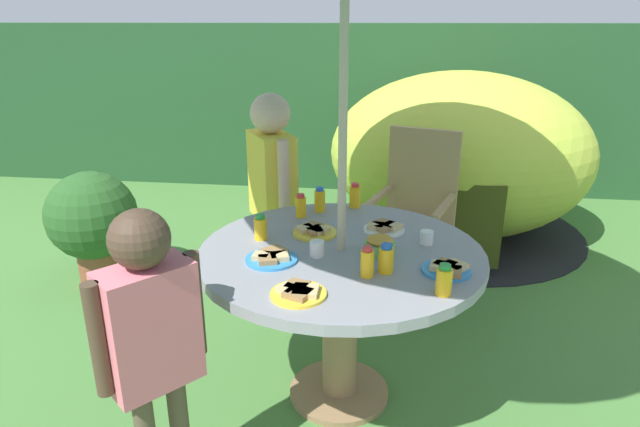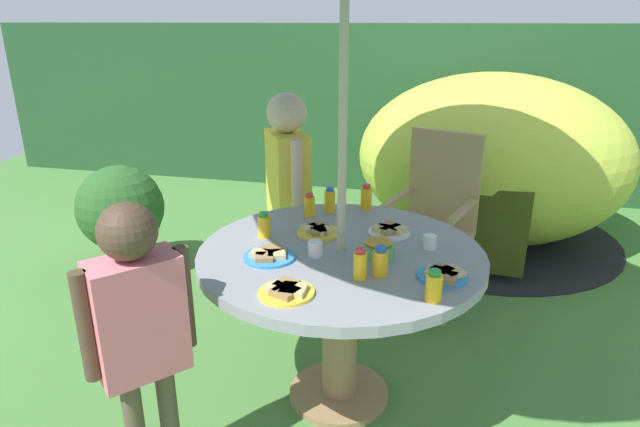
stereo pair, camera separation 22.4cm
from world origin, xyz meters
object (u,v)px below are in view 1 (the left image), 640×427
at_px(snack_bowl, 380,245).
at_px(juice_bottle_back_edge, 386,259).
at_px(child_in_pink_shirt, 150,327).
at_px(garden_table, 341,280).
at_px(juice_bottle_mid_right, 261,228).
at_px(wooden_chair, 416,209).
at_px(plate_center_front, 298,292).
at_px(plate_front_edge, 447,269).
at_px(potted_plant, 92,219).
at_px(juice_bottle_center_back, 367,262).
at_px(cup_far, 427,237).
at_px(juice_bottle_spot_a, 320,200).
at_px(juice_bottle_mid_left, 301,206).
at_px(plate_far_right, 314,231).
at_px(cup_near, 317,249).
at_px(juice_bottle_spot_b, 444,281).
at_px(dome_tent, 458,155).
at_px(child_in_yellow_shirt, 272,177).
at_px(plate_far_left, 272,257).
at_px(juice_bottle_near_left, 355,196).
at_px(plate_near_right, 384,228).

bearing_deg(snack_bowl, juice_bottle_back_edge, -80.82).
bearing_deg(child_in_pink_shirt, snack_bowl, -8.39).
relative_size(garden_table, juice_bottle_mid_right, 10.50).
bearing_deg(juice_bottle_back_edge, wooden_chair, 82.10).
distance_m(plate_center_front, plate_front_edge, 0.60).
relative_size(potted_plant, juice_bottle_center_back, 6.14).
xyz_separation_m(potted_plant, cup_far, (2.09, -0.88, 0.34)).
relative_size(child_in_pink_shirt, plate_center_front, 5.60).
bearing_deg(snack_bowl, juice_bottle_center_back, -101.33).
bearing_deg(juice_bottle_spot_a, plate_front_edge, -47.66).
distance_m(child_in_pink_shirt, juice_bottle_mid_right, 0.76).
height_order(wooden_chair, plate_front_edge, wooden_chair).
height_order(juice_bottle_mid_left, cup_far, juice_bottle_mid_left).
distance_m(wooden_chair, juice_bottle_spot_a, 0.86).
bearing_deg(potted_plant, plate_far_right, -27.43).
bearing_deg(cup_near, snack_bowl, 12.01).
distance_m(plate_center_front, cup_far, 0.72).
distance_m(juice_bottle_back_edge, juice_bottle_spot_a, 0.75).
height_order(wooden_chair, juice_bottle_spot_b, wooden_chair).
bearing_deg(child_in_pink_shirt, wooden_chair, 12.88).
bearing_deg(dome_tent, child_in_yellow_shirt, -124.98).
height_order(plate_far_left, juice_bottle_mid_right, juice_bottle_mid_right).
bearing_deg(garden_table, juice_bottle_spot_b, -41.53).
bearing_deg(plate_far_right, juice_bottle_near_left, 67.85).
bearing_deg(juice_bottle_near_left, potted_plant, 166.23).
height_order(plate_far_right, juice_bottle_mid_right, juice_bottle_mid_right).
height_order(child_in_yellow_shirt, plate_center_front, child_in_yellow_shirt).
bearing_deg(child_in_yellow_shirt, child_in_pink_shirt, -35.38).
xyz_separation_m(child_in_yellow_shirt, juice_bottle_near_left, (0.48, -0.21, -0.02)).
relative_size(wooden_chair, plate_near_right, 5.48).
bearing_deg(dome_tent, plate_near_right, -101.33).
relative_size(plate_center_front, plate_far_right, 1.01).
bearing_deg(juice_bottle_center_back, plate_front_edge, 13.58).
height_order(potted_plant, juice_bottle_spot_a, juice_bottle_spot_a).
distance_m(snack_bowl, juice_bottle_mid_right, 0.54).
relative_size(juice_bottle_mid_left, cup_near, 1.80).
xyz_separation_m(juice_bottle_mid_right, juice_bottle_back_edge, (0.56, -0.27, 0.00)).
distance_m(plate_front_edge, juice_bottle_mid_right, 0.83).
height_order(plate_center_front, juice_bottle_spot_b, juice_bottle_spot_b).
height_order(child_in_yellow_shirt, juice_bottle_back_edge, child_in_yellow_shirt).
bearing_deg(plate_center_front, child_in_pink_shirt, -153.37).
xyz_separation_m(garden_table, plate_front_edge, (0.43, -0.17, 0.16)).
bearing_deg(juice_bottle_mid_right, snack_bowl, -10.17).
bearing_deg(juice_bottle_mid_left, cup_near, -72.92).
distance_m(child_in_pink_shirt, cup_near, 0.75).
xyz_separation_m(garden_table, plate_near_right, (0.18, 0.24, 0.16)).
xyz_separation_m(garden_table, plate_center_front, (-0.12, -0.43, 0.16)).
distance_m(child_in_yellow_shirt, juice_bottle_spot_b, 1.41).
relative_size(juice_bottle_mid_left, juice_bottle_mid_right, 1.01).
bearing_deg(juice_bottle_spot_b, wooden_chair, 91.01).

